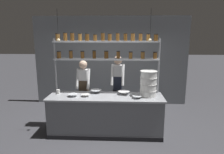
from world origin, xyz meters
The scene contains 14 objects.
ground_plane centered at (0.00, 0.00, 0.00)m, with size 40.00×40.00×0.00m, color #3D3D42.
back_wall centered at (0.00, 2.21, 1.45)m, with size 5.04×0.12×2.90m, color gray.
prep_counter centered at (0.00, 0.00, 0.46)m, with size 2.64×0.76×0.92m.
spice_shelf_unit centered at (-0.01, 0.33, 1.91)m, with size 2.53×0.28×2.36m.
chef_left centered at (-0.62, 0.64, 0.95)m, with size 0.37×0.30×1.66m.
chef_center centered at (0.27, 0.84, 1.03)m, with size 0.38×0.32×1.76m.
container_stack centered at (0.97, 0.04, 1.21)m, with size 0.38×0.38×0.59m.
prep_bowl_near_left centered at (0.71, -0.15, 0.95)m, with size 0.20×0.20×0.05m.
prep_bowl_center_front centered at (-0.25, 0.24, 0.96)m, with size 0.27×0.27×0.08m.
prep_bowl_center_back centered at (-0.75, -0.07, 0.95)m, with size 0.22×0.22×0.06m.
prep_bowl_near_right centered at (-0.45, -0.06, 0.95)m, with size 0.19×0.19×0.05m.
prep_bowl_far_left centered at (0.42, 0.15, 0.96)m, with size 0.27×0.27×0.07m.
serving_cup_front centered at (-1.14, 0.12, 0.97)m, with size 0.08×0.08×0.11m.
pendant_light_row centered at (-0.03, 0.00, 2.22)m, with size 2.07×0.07×0.70m.
Camera 1 is at (0.36, -4.39, 2.29)m, focal length 32.00 mm.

